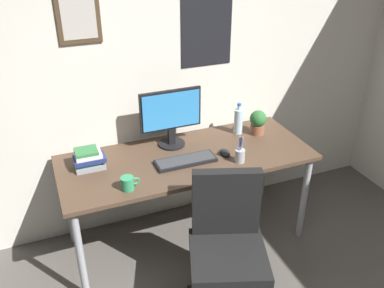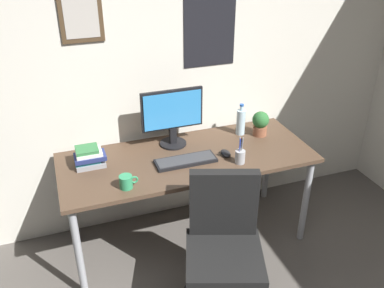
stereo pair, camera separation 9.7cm
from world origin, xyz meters
name	(u,v)px [view 1 (the left image)]	position (x,y,z in m)	size (l,w,h in m)	color
wall_back	(146,67)	(0.00, 2.15, 1.30)	(4.40, 0.10, 2.60)	silver
desk	(187,165)	(0.15, 1.71, 0.68)	(1.82, 0.73, 0.76)	#4C3828
office_chair	(227,240)	(0.15, 1.03, 0.53)	(0.59, 0.60, 0.95)	black
monitor	(171,116)	(0.10, 1.91, 1.00)	(0.46, 0.20, 0.43)	black
keyboard	(186,161)	(0.11, 1.63, 0.77)	(0.43, 0.15, 0.03)	black
computer_mouse	(225,153)	(0.41, 1.62, 0.78)	(0.06, 0.11, 0.04)	black
water_bottle	(238,121)	(0.65, 1.90, 0.86)	(0.07, 0.07, 0.25)	silver
coffee_mug_near	(128,183)	(-0.35, 1.46, 0.80)	(0.12, 0.08, 0.09)	#2D8C59
potted_plant	(258,122)	(0.79, 1.83, 0.86)	(0.13, 0.13, 0.19)	brown
pen_cup	(240,155)	(0.46, 1.50, 0.81)	(0.07, 0.07, 0.20)	#9EA0A5
book_stack_left	(88,159)	(-0.53, 1.81, 0.82)	(0.21, 0.17, 0.13)	gray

